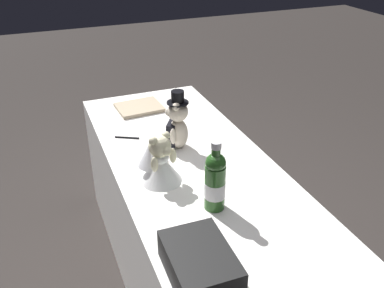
% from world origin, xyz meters
% --- Properties ---
extents(ground_plane, '(12.00, 12.00, 0.00)m').
position_xyz_m(ground_plane, '(0.00, 0.00, 0.00)').
color(ground_plane, '#2D2826').
extents(reception_table, '(1.84, 0.73, 0.75)m').
position_xyz_m(reception_table, '(0.00, 0.00, 0.37)').
color(reception_table, white).
rests_on(reception_table, ground_plane).
extents(teddy_bear_groom, '(0.13, 0.14, 0.30)m').
position_xyz_m(teddy_bear_groom, '(0.17, 0.01, 0.87)').
color(teddy_bear_groom, beige).
rests_on(teddy_bear_groom, reception_table).
extents(teddy_bear_bride, '(0.23, 0.20, 0.23)m').
position_xyz_m(teddy_bear_bride, '(-0.07, 0.18, 0.84)').
color(teddy_bear_bride, white).
rests_on(teddy_bear_bride, reception_table).
extents(champagne_bottle, '(0.08, 0.08, 0.30)m').
position_xyz_m(champagne_bottle, '(-0.34, 0.04, 0.87)').
color(champagne_bottle, '#275520').
rests_on(champagne_bottle, reception_table).
extents(signing_pen, '(0.07, 0.12, 0.01)m').
position_xyz_m(signing_pen, '(0.35, 0.23, 0.75)').
color(signing_pen, black).
rests_on(signing_pen, reception_table).
extents(gift_case_black, '(0.28, 0.20, 0.10)m').
position_xyz_m(gift_case_black, '(-0.65, 0.23, 0.80)').
color(gift_case_black, black).
rests_on(gift_case_black, reception_table).
extents(guestbook, '(0.23, 0.27, 0.02)m').
position_xyz_m(guestbook, '(0.68, 0.07, 0.76)').
color(guestbook, tan).
rests_on(guestbook, reception_table).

